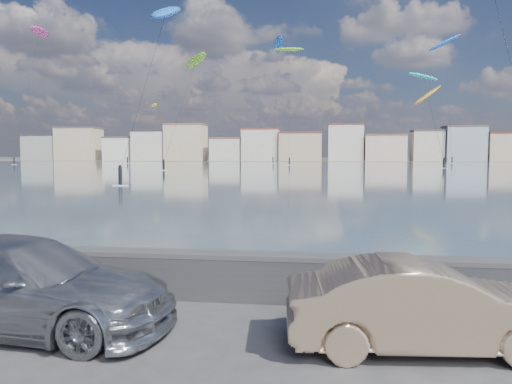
# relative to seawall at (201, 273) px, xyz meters

# --- Properties ---
(ground) EXTENTS (700.00, 700.00, 0.00)m
(ground) POSITION_rel_seawall_xyz_m (0.00, -2.70, -0.58)
(ground) COLOR #333335
(ground) RESTS_ON ground
(bay_water) EXTENTS (500.00, 177.00, 0.00)m
(bay_water) POSITION_rel_seawall_xyz_m (0.00, 88.80, -0.58)
(bay_water) COLOR #394C58
(bay_water) RESTS_ON ground
(far_shore_strip) EXTENTS (500.00, 60.00, 0.00)m
(far_shore_strip) POSITION_rel_seawall_xyz_m (0.00, 197.30, -0.57)
(far_shore_strip) COLOR #4C473D
(far_shore_strip) RESTS_ON ground
(seawall) EXTENTS (400.00, 0.36, 1.08)m
(seawall) POSITION_rel_seawall_xyz_m (0.00, 0.00, 0.00)
(seawall) COLOR #28282B
(seawall) RESTS_ON ground
(far_buildings) EXTENTS (240.79, 13.26, 14.60)m
(far_buildings) POSITION_rel_seawall_xyz_m (1.31, 183.30, 5.44)
(far_buildings) COLOR gray
(far_buildings) RESTS_ON ground
(car_silver) EXTENTS (5.68, 2.67, 1.60)m
(car_silver) POSITION_rel_seawall_xyz_m (-2.70, -2.12, 0.22)
(car_silver) COLOR #A1A3A9
(car_silver) RESTS_ON ground
(car_champagne) EXTENTS (4.41, 1.90, 1.41)m
(car_champagne) POSITION_rel_seawall_xyz_m (4.12, -2.17, 0.13)
(car_champagne) COLOR tan
(car_champagne) RESTS_ON ground
(kitesurfer_0) EXTENTS (10.36, 10.08, 40.37)m
(kitesurfer_0) POSITION_rel_seawall_xyz_m (39.62, 153.69, 36.29)
(kitesurfer_0) COLOR blue
(kitesurfer_0) RESTS_ON ground
(kitesurfer_1) EXTENTS (7.92, 17.68, 19.16)m
(kitesurfer_1) POSITION_rel_seawall_xyz_m (26.14, 109.60, 15.48)
(kitesurfer_1) COLOR #BF8C19
(kitesurfer_1) RESTS_ON ground
(kitesurfer_3) EXTENTS (8.54, 11.52, 31.66)m
(kitesurfer_3) POSITION_rel_seawall_xyz_m (-6.84, 127.12, 29.92)
(kitesurfer_3) COLOR #8CD826
(kitesurfer_3) RESTS_ON ground
(kitesurfer_5) EXTENTS (4.25, 19.25, 38.95)m
(kitesurfer_5) POSITION_rel_seawall_xyz_m (-78.38, 126.24, 36.88)
(kitesurfer_5) COLOR #E5338C
(kitesurfer_5) RESTS_ON ground
(kitesurfer_8) EXTENTS (10.34, 14.57, 25.49)m
(kitesurfer_8) POSITION_rel_seawall_xyz_m (29.67, 133.79, 23.31)
(kitesurfer_8) COLOR #19BFBF
(kitesurfer_8) RESTS_ON ground
(kitesurfer_9) EXTENTS (4.34, 19.30, 40.04)m
(kitesurfer_9) POSITION_rel_seawall_xyz_m (-11.76, 149.68, 36.23)
(kitesurfer_9) COLOR blue
(kitesurfer_9) RESTS_ON ground
(kitesurfer_10) EXTENTS (6.02, 19.57, 19.24)m
(kitesurfer_10) POSITION_rel_seawall_xyz_m (-51.66, 146.06, 17.53)
(kitesurfer_10) COLOR yellow
(kitesurfer_10) RESTS_ON ground
(kitesurfer_11) EXTENTS (7.60, 13.98, 22.31)m
(kitesurfer_11) POSITION_rel_seawall_xyz_m (-22.14, 85.62, 20.04)
(kitesurfer_11) COLOR #8CD826
(kitesurfer_11) RESTS_ON ground
(kitesurfer_13) EXTENTS (3.90, 15.10, 20.99)m
(kitesurfer_13) POSITION_rel_seawall_xyz_m (-15.00, 44.91, 17.96)
(kitesurfer_13) COLOR blue
(kitesurfer_13) RESTS_ON ground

